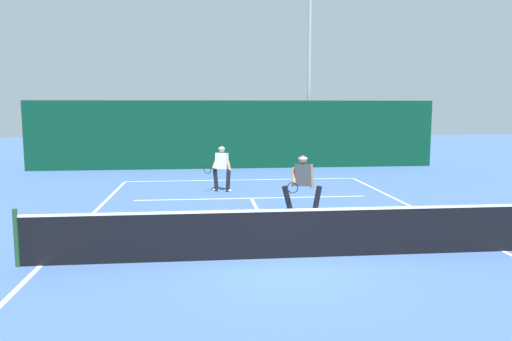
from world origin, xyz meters
name	(u,v)px	position (x,y,z in m)	size (l,w,h in m)	color
ground_plane	(283,258)	(0.00, 0.00, 0.00)	(80.00, 80.00, 0.00)	#4365A1
court_line_baseline_far	(242,180)	(0.00, 10.63, 0.00)	(9.28, 0.10, 0.01)	white
court_line_sideline_left	(40,266)	(-4.64, 0.00, 0.00)	(0.10, 21.25, 0.01)	white
court_line_sideline_right	(503,251)	(4.64, 0.00, 0.00)	(0.10, 21.25, 0.01)	white
court_line_service	(251,198)	(0.00, 6.54, 0.00)	(7.57, 0.10, 0.01)	white
court_line_centre	(264,221)	(0.00, 3.20, 0.00)	(0.10, 6.40, 0.01)	white
tennis_net	(283,233)	(0.00, 0.00, 0.51)	(10.18, 0.09, 1.11)	#1E4723
player_near	(302,183)	(1.13, 3.75, 0.92)	(1.11, 0.91, 1.67)	black
player_far	(222,167)	(-0.91, 7.96, 0.88)	(1.00, 0.83, 1.60)	black
tennis_ball	(308,184)	(2.40, 8.98, 0.03)	(0.07, 0.07, 0.07)	#D1E033
tennis_ball_extra	(387,208)	(3.78, 4.39, 0.03)	(0.07, 0.07, 0.07)	#D1E033
back_fence_windscreen	(235,135)	(0.00, 14.45, 1.62)	(19.44, 0.12, 3.24)	#083824
light_pole	(309,60)	(3.74, 15.41, 5.25)	(0.55, 0.44, 8.73)	#9EA39E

